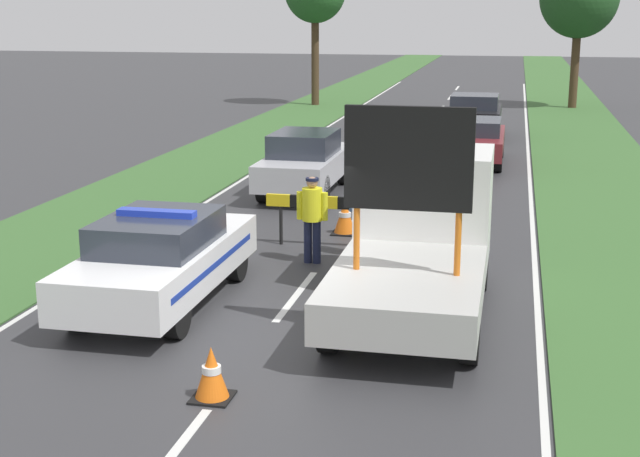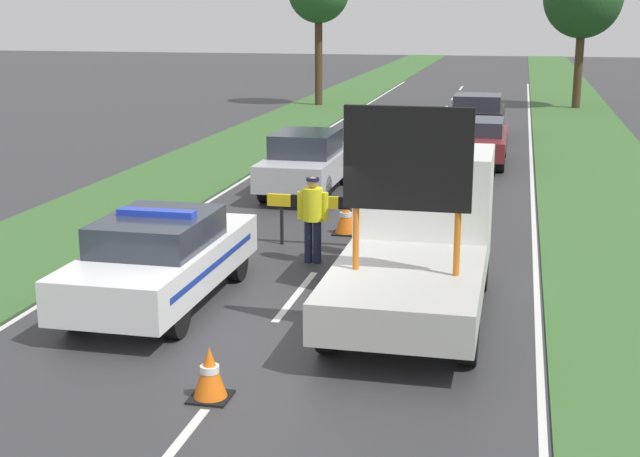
{
  "view_description": "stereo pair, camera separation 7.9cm",
  "coord_description": "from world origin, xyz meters",
  "px_view_note": "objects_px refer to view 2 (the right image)",
  "views": [
    {
      "loc": [
        3.37,
        -11.82,
        4.62
      ],
      "look_at": [
        0.35,
        2.06,
        1.1
      ],
      "focal_mm": 50.0,
      "sensor_mm": 36.0,
      "label": 1
    },
    {
      "loc": [
        3.45,
        -11.81,
        4.62
      ],
      "look_at": [
        0.35,
        2.06,
        1.1
      ],
      "focal_mm": 50.0,
      "sensor_mm": 36.0,
      "label": 2
    }
  ],
  "objects_px": {
    "work_truck": "(419,234)",
    "queued_car_wagon_maroon": "(475,140)",
    "police_officer": "(313,212)",
    "police_car": "(162,258)",
    "traffic_cone_centre_front": "(210,373)",
    "queued_car_sedan_silver": "(307,162)",
    "pedestrian_civilian": "(366,205)",
    "traffic_cone_near_police": "(346,217)",
    "queued_car_sedan_black": "(477,115)",
    "road_barrier": "(339,206)"
  },
  "relations": [
    {
      "from": "work_truck",
      "to": "pedestrian_civilian",
      "type": "distance_m",
      "value": 2.89
    },
    {
      "from": "work_truck",
      "to": "queued_car_sedan_black",
      "type": "xyz_separation_m",
      "value": [
        -0.05,
        19.54,
        -0.34
      ]
    },
    {
      "from": "police_officer",
      "to": "queued_car_sedan_black",
      "type": "bearing_deg",
      "value": -68.28
    },
    {
      "from": "traffic_cone_near_police",
      "to": "queued_car_sedan_black",
      "type": "xyz_separation_m",
      "value": [
        1.94,
        15.29,
        0.46
      ]
    },
    {
      "from": "pedestrian_civilian",
      "to": "queued_car_wagon_maroon",
      "type": "height_order",
      "value": "pedestrian_civilian"
    },
    {
      "from": "police_car",
      "to": "work_truck",
      "type": "bearing_deg",
      "value": 7.94
    },
    {
      "from": "police_officer",
      "to": "traffic_cone_near_police",
      "type": "relative_size",
      "value": 2.24
    },
    {
      "from": "police_officer",
      "to": "queued_car_sedan_silver",
      "type": "xyz_separation_m",
      "value": [
        -1.6,
        6.27,
        -0.15
      ]
    },
    {
      "from": "police_car",
      "to": "traffic_cone_centre_front",
      "type": "distance_m",
      "value": 3.83
    },
    {
      "from": "police_officer",
      "to": "queued_car_sedan_silver",
      "type": "height_order",
      "value": "police_officer"
    },
    {
      "from": "police_officer",
      "to": "traffic_cone_near_police",
      "type": "distance_m",
      "value": 2.39
    },
    {
      "from": "pedestrian_civilian",
      "to": "queued_car_wagon_maroon",
      "type": "xyz_separation_m",
      "value": [
        1.48,
        11.08,
        -0.27
      ]
    },
    {
      "from": "work_truck",
      "to": "traffic_cone_near_police",
      "type": "relative_size",
      "value": 7.22
    },
    {
      "from": "road_barrier",
      "to": "police_officer",
      "type": "height_order",
      "value": "police_officer"
    },
    {
      "from": "traffic_cone_centre_front",
      "to": "pedestrian_civilian",
      "type": "bearing_deg",
      "value": 83.56
    },
    {
      "from": "police_car",
      "to": "pedestrian_civilian",
      "type": "distance_m",
      "value": 4.4
    },
    {
      "from": "police_officer",
      "to": "police_car",
      "type": "bearing_deg",
      "value": 85.55
    },
    {
      "from": "pedestrian_civilian",
      "to": "queued_car_sedan_silver",
      "type": "relative_size",
      "value": 0.39
    },
    {
      "from": "road_barrier",
      "to": "traffic_cone_centre_front",
      "type": "xyz_separation_m",
      "value": [
        -0.12,
        -7.25,
        -0.51
      ]
    },
    {
      "from": "police_car",
      "to": "road_barrier",
      "type": "relative_size",
      "value": 1.62
    },
    {
      "from": "work_truck",
      "to": "pedestrian_civilian",
      "type": "bearing_deg",
      "value": -59.87
    },
    {
      "from": "police_officer",
      "to": "traffic_cone_centre_front",
      "type": "height_order",
      "value": "police_officer"
    },
    {
      "from": "road_barrier",
      "to": "queued_car_sedan_silver",
      "type": "relative_size",
      "value": 0.66
    },
    {
      "from": "queued_car_wagon_maroon",
      "to": "queued_car_sedan_black",
      "type": "distance_m",
      "value": 5.88
    },
    {
      "from": "road_barrier",
      "to": "queued_car_sedan_silver",
      "type": "height_order",
      "value": "queued_car_sedan_silver"
    },
    {
      "from": "traffic_cone_centre_front",
      "to": "work_truck",
      "type": "bearing_deg",
      "value": 63.71
    },
    {
      "from": "road_barrier",
      "to": "traffic_cone_centre_front",
      "type": "relative_size",
      "value": 4.32
    },
    {
      "from": "pedestrian_civilian",
      "to": "queued_car_sedan_silver",
      "type": "distance_m",
      "value": 6.16
    },
    {
      "from": "police_officer",
      "to": "queued_car_sedan_black",
      "type": "distance_m",
      "value": 17.72
    },
    {
      "from": "road_barrier",
      "to": "police_officer",
      "type": "distance_m",
      "value": 1.21
    },
    {
      "from": "traffic_cone_near_police",
      "to": "queued_car_sedan_black",
      "type": "height_order",
      "value": "queued_car_sedan_black"
    },
    {
      "from": "traffic_cone_near_police",
      "to": "queued_car_wagon_maroon",
      "type": "relative_size",
      "value": 0.17
    },
    {
      "from": "work_truck",
      "to": "queued_car_wagon_maroon",
      "type": "xyz_separation_m",
      "value": [
        0.19,
        13.66,
        -0.42
      ]
    },
    {
      "from": "police_officer",
      "to": "queued_car_sedan_black",
      "type": "height_order",
      "value": "police_officer"
    },
    {
      "from": "traffic_cone_near_police",
      "to": "queued_car_wagon_maroon",
      "type": "distance_m",
      "value": 9.68
    },
    {
      "from": "traffic_cone_centre_front",
      "to": "queued_car_sedan_silver",
      "type": "relative_size",
      "value": 0.15
    },
    {
      "from": "police_car",
      "to": "queued_car_wagon_maroon",
      "type": "relative_size",
      "value": 1.07
    },
    {
      "from": "police_car",
      "to": "road_barrier",
      "type": "distance_m",
      "value": 4.49
    },
    {
      "from": "traffic_cone_centre_front",
      "to": "road_barrier",
      "type": "bearing_deg",
      "value": 89.04
    },
    {
      "from": "pedestrian_civilian",
      "to": "traffic_cone_centre_front",
      "type": "relative_size",
      "value": 2.56
    },
    {
      "from": "traffic_cone_centre_front",
      "to": "queued_car_wagon_maroon",
      "type": "distance_m",
      "value": 17.94
    },
    {
      "from": "queued_car_wagon_maroon",
      "to": "traffic_cone_near_police",
      "type": "bearing_deg",
      "value": 76.95
    },
    {
      "from": "police_car",
      "to": "queued_car_wagon_maroon",
      "type": "bearing_deg",
      "value": 69.62
    },
    {
      "from": "road_barrier",
      "to": "queued_car_sedan_silver",
      "type": "bearing_deg",
      "value": 113.9
    },
    {
      "from": "police_car",
      "to": "traffic_cone_near_police",
      "type": "height_order",
      "value": "police_car"
    },
    {
      "from": "police_car",
      "to": "police_officer",
      "type": "bearing_deg",
      "value": 52.66
    },
    {
      "from": "work_truck",
      "to": "police_officer",
      "type": "relative_size",
      "value": 3.23
    },
    {
      "from": "road_barrier",
      "to": "traffic_cone_near_police",
      "type": "height_order",
      "value": "road_barrier"
    },
    {
      "from": "traffic_cone_near_police",
      "to": "queued_car_sedan_black",
      "type": "relative_size",
      "value": 0.18
    },
    {
      "from": "pedestrian_civilian",
      "to": "work_truck",
      "type": "bearing_deg",
      "value": -50.24
    }
  ]
}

